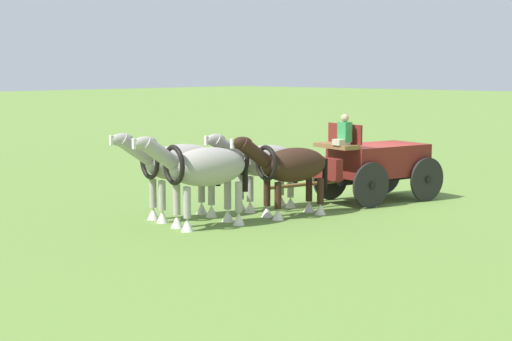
% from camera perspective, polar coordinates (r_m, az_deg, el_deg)
% --- Properties ---
extents(ground_plane, '(220.00, 220.00, 0.00)m').
position_cam_1_polar(ground_plane, '(24.01, 8.58, -2.08)').
color(ground_plane, olive).
extents(show_wagon, '(5.73, 2.61, 2.59)m').
position_cam_1_polar(show_wagon, '(23.75, 8.36, 0.61)').
color(show_wagon, maroon).
rests_on(show_wagon, ground).
extents(draft_horse_rear_near, '(2.96, 1.34, 2.16)m').
position_cam_1_polar(draft_horse_rear_near, '(21.01, 2.37, 0.24)').
color(draft_horse_rear_near, '#331E14').
rests_on(draft_horse_rear_near, ground).
extents(draft_horse_rear_off, '(2.93, 1.30, 2.14)m').
position_cam_1_polar(draft_horse_rear_off, '(22.06, 0.36, 0.54)').
color(draft_horse_rear_off, '#9E998E').
rests_on(draft_horse_rear_off, ground).
extents(draft_horse_lead_near, '(3.06, 1.41, 2.29)m').
position_cam_1_polar(draft_horse_lead_near, '(19.59, -3.76, 0.07)').
color(draft_horse_lead_near, '#9E998E').
rests_on(draft_horse_lead_near, ground).
extents(draft_horse_lead_off, '(3.04, 1.39, 2.27)m').
position_cam_1_polar(draft_horse_lead_off, '(20.72, -5.57, 0.40)').
color(draft_horse_lead_off, '#9E998E').
rests_on(draft_horse_lead_off, ground).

